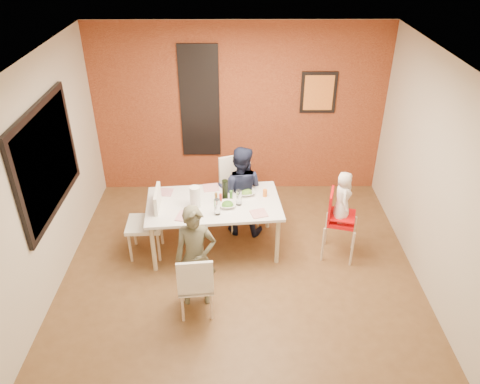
{
  "coord_description": "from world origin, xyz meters",
  "views": [
    {
      "loc": [
        -0.03,
        -4.6,
        3.99
      ],
      "look_at": [
        0.0,
        0.3,
        1.05
      ],
      "focal_mm": 35.0,
      "sensor_mm": 36.0,
      "label": 1
    }
  ],
  "objects_px": {
    "dining_table": "(214,207)",
    "high_chair": "(338,218)",
    "chair_far": "(238,187)",
    "child_near": "(196,257)",
    "chair_left": "(150,219)",
    "child_far": "(240,191)",
    "chair_near": "(196,283)",
    "paper_towel_roll": "(195,197)",
    "toddler": "(343,197)",
    "wine_bottle": "(225,190)"
  },
  "relations": [
    {
      "from": "dining_table",
      "to": "chair_left",
      "type": "bearing_deg",
      "value": -172.57
    },
    {
      "from": "toddler",
      "to": "wine_bottle",
      "type": "xyz_separation_m",
      "value": [
        -1.49,
        0.23,
        -0.03
      ]
    },
    {
      "from": "high_chair",
      "to": "paper_towel_roll",
      "type": "relative_size",
      "value": 3.26
    },
    {
      "from": "dining_table",
      "to": "high_chair",
      "type": "bearing_deg",
      "value": -5.56
    },
    {
      "from": "child_far",
      "to": "toddler",
      "type": "bearing_deg",
      "value": 165.75
    },
    {
      "from": "child_near",
      "to": "wine_bottle",
      "type": "xyz_separation_m",
      "value": [
        0.31,
        1.09,
        0.23
      ]
    },
    {
      "from": "child_far",
      "to": "toddler",
      "type": "distance_m",
      "value": 1.43
    },
    {
      "from": "wine_bottle",
      "to": "paper_towel_roll",
      "type": "bearing_deg",
      "value": -157.42
    },
    {
      "from": "wine_bottle",
      "to": "high_chair",
      "type": "bearing_deg",
      "value": -8.32
    },
    {
      "from": "child_far",
      "to": "toddler",
      "type": "xyz_separation_m",
      "value": [
        1.29,
        -0.57,
        0.24
      ]
    },
    {
      "from": "chair_near",
      "to": "chair_far",
      "type": "relative_size",
      "value": 0.82
    },
    {
      "from": "chair_far",
      "to": "chair_left",
      "type": "height_order",
      "value": "chair_far"
    },
    {
      "from": "dining_table",
      "to": "chair_far",
      "type": "height_order",
      "value": "chair_far"
    },
    {
      "from": "high_chair",
      "to": "toddler",
      "type": "distance_m",
      "value": 0.33
    },
    {
      "from": "child_near",
      "to": "paper_towel_roll",
      "type": "distance_m",
      "value": 0.96
    },
    {
      "from": "dining_table",
      "to": "child_near",
      "type": "bearing_deg",
      "value": -98.94
    },
    {
      "from": "toddler",
      "to": "high_chair",
      "type": "bearing_deg",
      "value": 64.83
    },
    {
      "from": "chair_near",
      "to": "chair_left",
      "type": "distance_m",
      "value": 1.34
    },
    {
      "from": "dining_table",
      "to": "toddler",
      "type": "xyz_separation_m",
      "value": [
        1.64,
        -0.17,
        0.25
      ]
    },
    {
      "from": "dining_table",
      "to": "chair_near",
      "type": "xyz_separation_m",
      "value": [
        -0.15,
        -1.26,
        -0.19
      ]
    },
    {
      "from": "toddler",
      "to": "paper_towel_roll",
      "type": "distance_m",
      "value": 1.87
    },
    {
      "from": "child_near",
      "to": "paper_towel_roll",
      "type": "height_order",
      "value": "child_near"
    },
    {
      "from": "chair_near",
      "to": "paper_towel_roll",
      "type": "bearing_deg",
      "value": -92.29
    },
    {
      "from": "chair_left",
      "to": "toddler",
      "type": "relative_size",
      "value": 1.43
    },
    {
      "from": "chair_far",
      "to": "toddler",
      "type": "relative_size",
      "value": 1.5
    },
    {
      "from": "chair_near",
      "to": "wine_bottle",
      "type": "height_order",
      "value": "wine_bottle"
    },
    {
      "from": "chair_near",
      "to": "wine_bottle",
      "type": "xyz_separation_m",
      "value": [
        0.3,
        1.32,
        0.4
      ]
    },
    {
      "from": "high_chair",
      "to": "child_near",
      "type": "relative_size",
      "value": 0.74
    },
    {
      "from": "toddler",
      "to": "wine_bottle",
      "type": "distance_m",
      "value": 1.51
    },
    {
      "from": "child_far",
      "to": "dining_table",
      "type": "bearing_deg",
      "value": 58.01
    },
    {
      "from": "dining_table",
      "to": "chair_near",
      "type": "distance_m",
      "value": 1.29
    },
    {
      "from": "chair_far",
      "to": "chair_left",
      "type": "bearing_deg",
      "value": -167.93
    },
    {
      "from": "chair_left",
      "to": "child_near",
      "type": "bearing_deg",
      "value": 33.65
    },
    {
      "from": "dining_table",
      "to": "paper_towel_roll",
      "type": "distance_m",
      "value": 0.33
    },
    {
      "from": "chair_left",
      "to": "paper_towel_roll",
      "type": "relative_size",
      "value": 3.33
    },
    {
      "from": "chair_left",
      "to": "child_far",
      "type": "relative_size",
      "value": 0.74
    },
    {
      "from": "chair_far",
      "to": "child_near",
      "type": "relative_size",
      "value": 0.8
    },
    {
      "from": "chair_far",
      "to": "child_near",
      "type": "height_order",
      "value": "child_near"
    },
    {
      "from": "chair_near",
      "to": "high_chair",
      "type": "distance_m",
      "value": 2.09
    },
    {
      "from": "chair_left",
      "to": "child_far",
      "type": "bearing_deg",
      "value": 111.02
    },
    {
      "from": "chair_left",
      "to": "paper_towel_roll",
      "type": "height_order",
      "value": "paper_towel_roll"
    },
    {
      "from": "toddler",
      "to": "child_near",
      "type": "bearing_deg",
      "value": 117.62
    },
    {
      "from": "chair_far",
      "to": "paper_towel_roll",
      "type": "height_order",
      "value": "chair_far"
    },
    {
      "from": "chair_near",
      "to": "child_near",
      "type": "distance_m",
      "value": 0.29
    },
    {
      "from": "toddler",
      "to": "paper_towel_roll",
      "type": "relative_size",
      "value": 2.33
    },
    {
      "from": "high_chair",
      "to": "child_far",
      "type": "distance_m",
      "value": 1.38
    },
    {
      "from": "dining_table",
      "to": "wine_bottle",
      "type": "distance_m",
      "value": 0.27
    },
    {
      "from": "high_chair",
      "to": "child_near",
      "type": "height_order",
      "value": "child_near"
    },
    {
      "from": "chair_near",
      "to": "child_far",
      "type": "bearing_deg",
      "value": -112.92
    },
    {
      "from": "high_chair",
      "to": "wine_bottle",
      "type": "bearing_deg",
      "value": 97.19
    }
  ]
}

